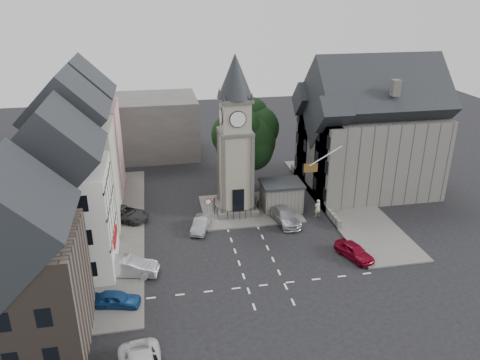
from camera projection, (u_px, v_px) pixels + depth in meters
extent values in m
plane|color=black|center=(251.00, 249.00, 42.13)|extent=(120.00, 120.00, 0.00)
cube|color=#595651|center=(113.00, 230.00, 45.40)|extent=(6.00, 30.00, 0.14)
cube|color=#595651|center=(343.00, 201.00, 51.41)|extent=(6.00, 26.00, 0.14)
cube|color=#595651|center=(250.00, 209.00, 49.61)|extent=(10.00, 8.00, 0.16)
cube|color=silver|center=(266.00, 285.00, 37.15)|extent=(20.00, 8.00, 0.01)
cube|color=#4C4944|center=(236.00, 208.00, 49.25)|extent=(4.20, 4.20, 0.70)
torus|color=black|center=(236.00, 201.00, 48.96)|extent=(4.86, 4.86, 0.06)
cube|color=gray|center=(235.00, 169.00, 47.57)|extent=(3.00, 3.00, 8.00)
cube|color=black|center=(238.00, 200.00, 47.33)|extent=(1.20, 0.25, 2.40)
cube|color=#4C4944|center=(235.00, 131.00, 46.02)|extent=(3.30, 3.30, 0.25)
cube|color=gray|center=(235.00, 116.00, 45.40)|extent=(2.70, 2.70, 3.20)
cylinder|color=white|center=(238.00, 119.00, 44.13)|extent=(1.50, 0.12, 1.50)
cube|color=#4C4944|center=(235.00, 99.00, 44.79)|extent=(3.10, 3.10, 0.30)
cone|color=black|center=(235.00, 76.00, 43.92)|extent=(3.40, 3.40, 4.20)
cube|color=slate|center=(281.00, 197.00, 49.21)|extent=(4.00, 3.00, 2.80)
cube|color=black|center=(282.00, 183.00, 48.61)|extent=(4.30, 3.30, 0.25)
cylinder|color=black|center=(245.00, 173.00, 53.41)|extent=(0.70, 0.70, 4.40)
cylinder|color=black|center=(208.00, 213.00, 46.08)|extent=(0.10, 0.10, 2.50)
cone|color=#A50C0C|center=(208.00, 202.00, 45.51)|extent=(0.70, 0.06, 0.70)
cone|color=white|center=(208.00, 202.00, 45.49)|extent=(0.54, 0.04, 0.54)
cube|color=pink|center=(86.00, 150.00, 52.04)|extent=(7.50, 7.00, 10.00)
cube|color=beige|center=(77.00, 177.00, 44.79)|extent=(7.50, 7.00, 10.00)
cube|color=silver|center=(64.00, 220.00, 37.73)|extent=(7.50, 7.00, 9.00)
cube|color=#463B34|center=(19.00, 294.00, 29.51)|extent=(8.00, 7.00, 8.00)
cube|color=#4C4944|center=(123.00, 128.00, 63.90)|extent=(20.00, 10.00, 8.00)
cube|color=slate|center=(369.00, 152.00, 53.11)|extent=(14.00, 10.00, 9.00)
cube|color=slate|center=(328.00, 166.00, 48.87)|extent=(1.60, 4.40, 9.00)
cube|color=slate|center=(307.00, 145.00, 55.22)|extent=(1.60, 4.40, 9.00)
cube|color=slate|center=(313.00, 192.00, 52.60)|extent=(0.40, 16.00, 0.90)
cylinder|color=white|center=(326.00, 156.00, 44.43)|extent=(3.17, 0.10, 1.89)
plane|color=#B21414|center=(311.00, 168.00, 44.61)|extent=(1.40, 0.00, 1.40)
imported|color=navy|center=(116.00, 299.00, 34.48)|extent=(3.84, 2.20, 1.23)
imported|color=#A3A5AA|center=(129.00, 267.00, 38.16)|extent=(4.96, 2.64, 1.55)
imported|color=#2B2B2E|center=(124.00, 214.00, 47.13)|extent=(5.72, 4.76, 1.45)
imported|color=gray|center=(201.00, 224.00, 45.27)|extent=(2.45, 3.97, 1.24)
imported|color=#999BA1|center=(284.00, 216.00, 46.68)|extent=(2.68, 5.14, 1.42)
imported|color=maroon|center=(354.00, 251.00, 40.62)|extent=(2.86, 4.20, 1.33)
imported|color=beige|center=(318.00, 208.00, 47.78)|extent=(0.77, 0.58, 1.90)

